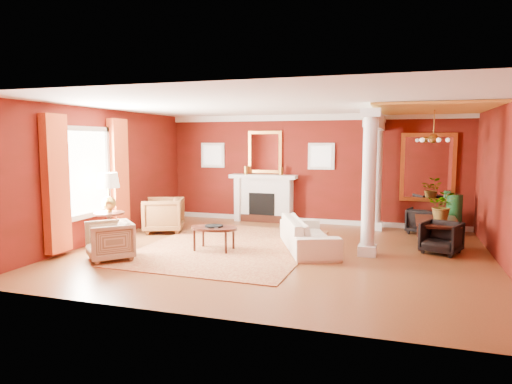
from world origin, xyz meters
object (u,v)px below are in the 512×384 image
(sofa, at_px, (308,229))
(armchair_leopard, at_px, (163,213))
(coffee_table, at_px, (214,229))
(armchair_stripe, at_px, (110,239))
(side_table, at_px, (109,197))
(dining_table, at_px, (438,225))

(sofa, height_order, armchair_leopard, armchair_leopard)
(sofa, distance_m, coffee_table, 1.91)
(armchair_leopard, bearing_deg, coffee_table, 33.84)
(armchair_stripe, bearing_deg, side_table, 169.70)
(armchair_leopard, xyz_separation_m, dining_table, (6.24, 0.51, -0.04))
(sofa, height_order, armchair_stripe, sofa)
(sofa, distance_m, armchair_stripe, 3.86)
(armchair_stripe, height_order, side_table, side_table)
(dining_table, bearing_deg, armchair_stripe, 118.69)
(coffee_table, xyz_separation_m, side_table, (-2.23, -0.30, 0.61))
(armchair_leopard, height_order, side_table, side_table)
(sofa, xyz_separation_m, armchair_stripe, (-3.34, -1.94, -0.03))
(sofa, bearing_deg, armchair_stripe, 97.78)
(armchair_leopard, relative_size, side_table, 0.60)
(side_table, xyz_separation_m, dining_table, (6.56, 2.19, -0.62))
(armchair_stripe, relative_size, coffee_table, 0.83)
(armchair_leopard, relative_size, coffee_table, 0.96)
(armchair_stripe, distance_m, dining_table, 6.67)
(armchair_leopard, height_order, armchair_stripe, armchair_leopard)
(side_table, distance_m, dining_table, 6.94)
(armchair_leopard, distance_m, coffee_table, 2.36)
(armchair_stripe, bearing_deg, sofa, 74.58)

